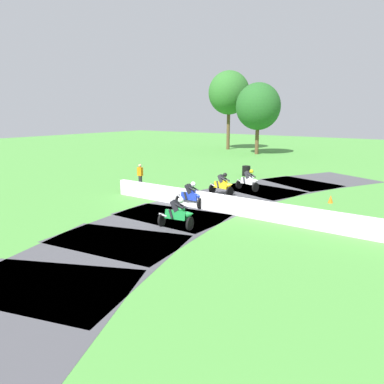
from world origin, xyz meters
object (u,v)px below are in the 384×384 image
motorcycle_chase_yellow (223,184)px  tire_stack_mid_a (134,190)px  motorcycle_fourth_green (178,214)px  motorcycle_trailing_blue (191,195)px  traffic_cone (331,199)px  tire_stack_near (246,171)px  track_marshal (140,176)px  motorcycle_lead_white (249,180)px

motorcycle_chase_yellow → tire_stack_mid_a: bearing=-143.8°
motorcycle_chase_yellow → motorcycle_fourth_green: 7.18m
motorcycle_trailing_blue → motorcycle_fourth_green: bearing=-63.5°
traffic_cone → motorcycle_fourth_green: bearing=-115.6°
motorcycle_trailing_blue → traffic_cone: 7.88m
tire_stack_near → motorcycle_trailing_blue: bearing=-78.0°
motorcycle_chase_yellow → tire_stack_mid_a: size_ratio=2.72×
track_marshal → motorcycle_chase_yellow: bearing=15.2°
motorcycle_lead_white → tire_stack_near: (-2.73, 4.88, -0.25)m
traffic_cone → tire_stack_mid_a: bearing=-154.7°
tire_stack_near → tire_stack_mid_a: 10.53m
tire_stack_mid_a → track_marshal: track_marshal is taller
motorcycle_trailing_blue → traffic_cone: (5.81, 5.32, -0.44)m
motorcycle_fourth_green → tire_stack_near: motorcycle_fourth_green is taller
motorcycle_lead_white → motorcycle_fourth_green: motorcycle_lead_white is taller
tire_stack_near → track_marshal: (-3.40, -8.56, 0.42)m
motorcycle_trailing_blue → track_marshal: size_ratio=1.03×
motorcycle_chase_yellow → motorcycle_fourth_green: bearing=-74.9°
motorcycle_fourth_green → motorcycle_lead_white: bearing=97.5°
motorcycle_chase_yellow → motorcycle_fourth_green: (1.87, -6.94, -0.00)m
motorcycle_lead_white → traffic_cone: bearing=-5.2°
motorcycle_trailing_blue → motorcycle_fourth_green: (1.66, -3.33, -0.01)m
motorcycle_trailing_blue → motorcycle_fourth_green: 3.72m
motorcycle_trailing_blue → tire_stack_near: size_ratio=2.10×
motorcycle_trailing_blue → tire_stack_near: motorcycle_trailing_blue is taller
tire_stack_mid_a → track_marshal: 2.11m
track_marshal → traffic_cone: track_marshal is taller
motorcycle_chase_yellow → tire_stack_mid_a: 5.42m
motorcycle_chase_yellow → tire_stack_near: bearing=106.3°
tire_stack_near → motorcycle_chase_yellow: bearing=-73.7°
motorcycle_chase_yellow → motorcycle_trailing_blue: 3.62m
motorcycle_fourth_green → traffic_cone: bearing=64.4°
motorcycle_chase_yellow → traffic_cone: bearing=15.8°
tire_stack_near → tire_stack_mid_a: (-2.30, -10.28, -0.10)m
track_marshal → tire_stack_mid_a: bearing=-57.3°
tire_stack_mid_a → traffic_cone: size_ratio=1.43×
motorcycle_lead_white → track_marshal: (-6.13, -3.68, 0.17)m
motorcycle_lead_white → traffic_cone: motorcycle_lead_white is taller
motorcycle_chase_yellow → traffic_cone: motorcycle_chase_yellow is taller
motorcycle_lead_white → motorcycle_fourth_green: bearing=-82.5°
motorcycle_lead_white → traffic_cone: (5.35, -0.49, -0.43)m
motorcycle_fourth_green → tire_stack_mid_a: size_ratio=2.65×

